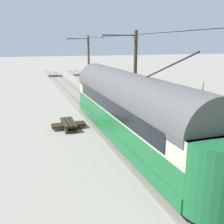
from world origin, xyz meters
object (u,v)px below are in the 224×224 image
object	(u,v)px
spare_tie_stack	(69,125)
track_end_bumper	(159,91)
catenary_pole_foreground	(88,61)
vintage_streetcar	(128,106)
catenary_pole_mid_near	(134,73)
switch_stand	(203,86)

from	to	relation	value
spare_tie_stack	track_end_bumper	world-z (taller)	track_end_bumper
catenary_pole_foreground	track_end_bumper	distance (m)	10.47
vintage_streetcar	track_end_bumper	xyz separation A→B (m)	(-9.49, -13.00, -1.86)
vintage_streetcar	spare_tie_stack	distance (m)	5.24
catenary_pole_mid_near	catenary_pole_foreground	bearing A→B (deg)	-90.00
catenary_pole_foreground	catenary_pole_mid_near	bearing A→B (deg)	90.00
vintage_streetcar	switch_stand	xyz separation A→B (m)	(-15.61, -12.67, -1.56)
catenary_pole_mid_near	spare_tie_stack	world-z (taller)	catenary_pole_mid_near
catenary_pole_foreground	switch_stand	xyz separation A→B (m)	(-12.94, 7.59, -2.93)
vintage_streetcar	spare_tie_stack	size ratio (longest dim) A/B	7.43
spare_tie_stack	track_end_bumper	distance (m)	15.51
switch_stand	track_end_bumper	distance (m)	6.14
catenary_pole_foreground	spare_tie_stack	size ratio (longest dim) A/B	2.89
switch_stand	spare_tie_stack	bearing A→B (deg)	25.45
switch_stand	track_end_bumper	world-z (taller)	switch_stand
vintage_streetcar	catenary_pole_mid_near	bearing A→B (deg)	-117.35
catenary_pole_foreground	track_end_bumper	world-z (taller)	catenary_pole_foreground
catenary_pole_foreground	catenary_pole_mid_near	size ratio (longest dim) A/B	1.00
catenary_pole_foreground	spare_tie_stack	world-z (taller)	catenary_pole_foreground
switch_stand	spare_tie_stack	xyz separation A→B (m)	(18.62, 8.86, -0.43)
catenary_pole_foreground	track_end_bumper	bearing A→B (deg)	133.19
spare_tie_stack	track_end_bumper	bearing A→B (deg)	-143.65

